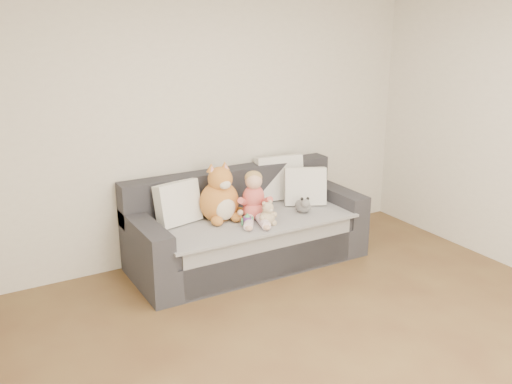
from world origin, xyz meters
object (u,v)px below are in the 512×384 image
plush_cat (220,198)px  toddler (254,200)px  sofa (246,231)px  sippy_cup (247,220)px  teddy_bear (268,215)px

plush_cat → toddler: bearing=-31.4°
sofa → plush_cat: bearing=178.1°
sofa → sippy_cup: bearing=-116.7°
sofa → plush_cat: 0.45m
sofa → toddler: bearing=-89.2°
teddy_bear → sippy_cup: (-0.17, 0.06, -0.03)m
plush_cat → sippy_cup: (0.12, -0.29, -0.14)m
toddler → plush_cat: size_ratio=0.82×
toddler → sippy_cup: 0.23m
toddler → teddy_bear: toddler is taller
toddler → sofa: bearing=114.7°
toddler → teddy_bear: (0.03, -0.19, -0.10)m
plush_cat → sippy_cup: bearing=-67.6°
toddler → teddy_bear: size_ratio=1.98×
sofa → teddy_bear: sofa is taller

